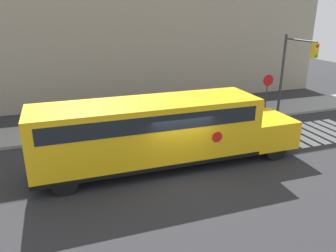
{
  "coord_description": "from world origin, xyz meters",
  "views": [
    {
      "loc": [
        -4.47,
        -11.5,
        6.5
      ],
      "look_at": [
        -0.02,
        1.37,
        1.63
      ],
      "focal_mm": 35.0,
      "sensor_mm": 36.0,
      "label": 1
    }
  ],
  "objects": [
    {
      "name": "sidewalk_strip",
      "position": [
        0.0,
        6.5,
        0.07
      ],
      "size": [
        44.0,
        3.0,
        0.15
      ],
      "color": "gray",
      "rests_on": "ground"
    },
    {
      "name": "school_bus",
      "position": [
        -0.61,
        0.87,
        1.7
      ],
      "size": [
        11.56,
        2.57,
        2.97
      ],
      "color": "yellow",
      "rests_on": "ground"
    },
    {
      "name": "crosswalk_stripes",
      "position": [
        9.06,
        2.0,
        0.0
      ],
      "size": [
        4.7,
        3.2,
        0.01
      ],
      "color": "white",
      "rests_on": "ground"
    },
    {
      "name": "traffic_light",
      "position": [
        8.97,
        4.58,
        3.35
      ],
      "size": [
        0.28,
        2.72,
        5.08
      ],
      "color": "#38383A",
      "rests_on": "ground"
    },
    {
      "name": "ground_plane",
      "position": [
        0.0,
        0.0,
        0.0
      ],
      "size": [
        60.0,
        60.0,
        0.0
      ],
      "primitive_type": "plane",
      "color": "#28282B"
    },
    {
      "name": "stop_sign",
      "position": [
        7.91,
        5.36,
        1.8
      ],
      "size": [
        0.72,
        0.1,
        2.72
      ],
      "color": "#38383A",
      "rests_on": "ground"
    },
    {
      "name": "building_backdrop",
      "position": [
        0.0,
        13.0,
        5.6
      ],
      "size": [
        32.0,
        4.0,
        11.19
      ],
      "color": "#9E937F",
      "rests_on": "ground"
    }
  ]
}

